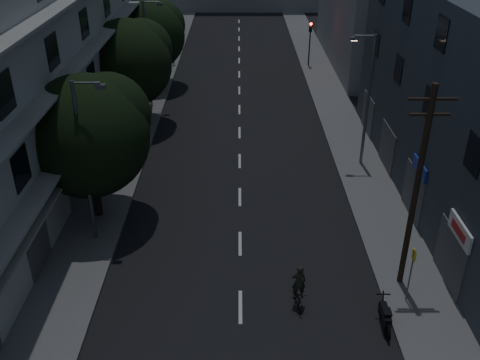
{
  "coord_description": "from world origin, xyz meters",
  "views": [
    {
      "loc": [
        -0.06,
        -10.42,
        15.29
      ],
      "look_at": [
        0.0,
        12.0,
        3.0
      ],
      "focal_mm": 40.0,
      "sensor_mm": 36.0,
      "label": 1
    }
  ],
  "objects_px": {
    "motorcycle": "(385,317)",
    "bus_stop_sign": "(412,266)",
    "utility_pole": "(417,187)",
    "cyclist": "(298,292)"
  },
  "relations": [
    {
      "from": "utility_pole",
      "to": "bus_stop_sign",
      "type": "distance_m",
      "value": 3.21
    },
    {
      "from": "bus_stop_sign",
      "to": "cyclist",
      "type": "height_order",
      "value": "bus_stop_sign"
    },
    {
      "from": "bus_stop_sign",
      "to": "utility_pole",
      "type": "bearing_deg",
      "value": 86.77
    },
    {
      "from": "bus_stop_sign",
      "to": "motorcycle",
      "type": "xyz_separation_m",
      "value": [
        -1.24,
        -1.4,
        -1.4
      ]
    },
    {
      "from": "motorcycle",
      "to": "bus_stop_sign",
      "type": "bearing_deg",
      "value": 50.35
    },
    {
      "from": "bus_stop_sign",
      "to": "motorcycle",
      "type": "height_order",
      "value": "bus_stop_sign"
    },
    {
      "from": "bus_stop_sign",
      "to": "cyclist",
      "type": "relative_size",
      "value": 1.25
    },
    {
      "from": "utility_pole",
      "to": "bus_stop_sign",
      "type": "height_order",
      "value": "utility_pole"
    },
    {
      "from": "utility_pole",
      "to": "cyclist",
      "type": "distance_m",
      "value": 6.37
    },
    {
      "from": "utility_pole",
      "to": "cyclist",
      "type": "height_order",
      "value": "utility_pole"
    }
  ]
}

